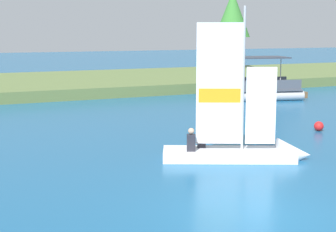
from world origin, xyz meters
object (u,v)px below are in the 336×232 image
at_px(shoreline_tree_centre, 232,14).
at_px(pontoon_boat, 255,89).
at_px(wooden_dock, 271,91).
at_px(sailboat, 253,149).
at_px(channel_buoy, 319,126).

xyz_separation_m(shoreline_tree_centre, pontoon_boat, (-8.06, -15.79, -5.19)).
distance_m(wooden_dock, pontoon_boat, 3.17).
distance_m(wooden_dock, sailboat, 18.97).
height_order(shoreline_tree_centre, sailboat, shoreline_tree_centre).
bearing_deg(wooden_dock, channel_buoy, -117.40).
height_order(wooden_dock, channel_buoy, channel_buoy).
distance_m(wooden_dock, channel_buoy, 13.38).
bearing_deg(sailboat, channel_buoy, 55.41).
relative_size(wooden_dock, sailboat, 1.03).
relative_size(shoreline_tree_centre, sailboat, 1.36).
bearing_deg(pontoon_boat, wooden_dock, 49.76).
xyz_separation_m(shoreline_tree_centre, channel_buoy, (-11.66, -25.86, -5.65)).
relative_size(shoreline_tree_centre, pontoon_boat, 1.22).
distance_m(shoreline_tree_centre, wooden_dock, 16.06).
xyz_separation_m(shoreline_tree_centre, sailboat, (-17.15, -28.95, -5.49)).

